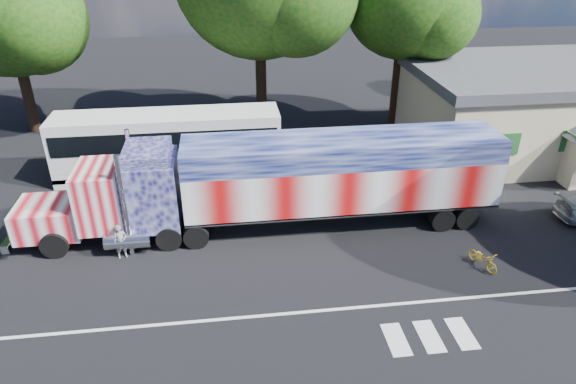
{
  "coord_description": "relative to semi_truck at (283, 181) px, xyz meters",
  "views": [
    {
      "loc": [
        -2.64,
        -17.56,
        12.91
      ],
      "look_at": [
        0.0,
        3.0,
        1.9
      ],
      "focal_mm": 32.0,
      "sensor_mm": 36.0,
      "label": 1
    }
  ],
  "objects": [
    {
      "name": "lane_markings",
      "position": [
        1.93,
        -6.86,
        -2.42
      ],
      "size": [
        30.0,
        2.67,
        0.01
      ],
      "color": "silver",
      "rests_on": "ground"
    },
    {
      "name": "woman",
      "position": [
        -7.17,
        -1.59,
        -1.64
      ],
      "size": [
        0.66,
        0.53,
        1.58
      ],
      "primitive_type": "imported",
      "rotation": [
        0.0,
        0.0,
        0.3
      ],
      "color": "slate",
      "rests_on": "ground"
    },
    {
      "name": "tree_nw_a",
      "position": [
        -15.31,
        14.61,
        6.04
      ],
      "size": [
        9.71,
        9.25,
        13.14
      ],
      "color": "black",
      "rests_on": "ground"
    },
    {
      "name": "bicycle",
      "position": [
        7.91,
        -4.24,
        -2.02
      ],
      "size": [
        1.02,
        1.66,
        0.82
      ],
      "primitive_type": "imported",
      "rotation": [
        0.0,
        0.0,
        0.33
      ],
      "color": "gold",
      "rests_on": "ground"
    },
    {
      "name": "ground",
      "position": [
        0.22,
        -3.09,
        -2.43
      ],
      "size": [
        100.0,
        100.0,
        0.0
      ],
      "primitive_type": "plane",
      "color": "black"
    },
    {
      "name": "coach_bus",
      "position": [
        -5.65,
        6.56,
        -0.56
      ],
      "size": [
        12.38,
        2.88,
        3.6
      ],
      "color": "silver",
      "rests_on": "ground"
    },
    {
      "name": "semi_truck",
      "position": [
        0.0,
        0.0,
        0.0
      ],
      "size": [
        22.13,
        3.5,
        4.72
      ],
      "color": "black",
      "rests_on": "ground"
    }
  ]
}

